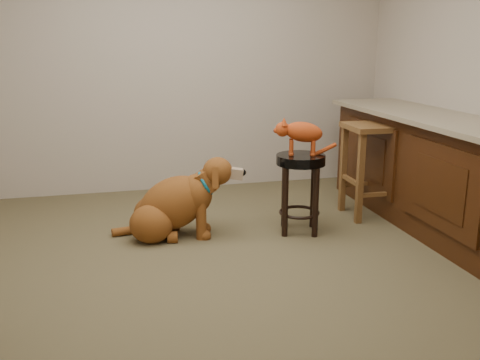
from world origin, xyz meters
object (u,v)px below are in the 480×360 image
object	(u,v)px
padded_stool	(300,178)
wood_stool	(370,169)
tabby_kitten	(300,133)
golden_retriever	(174,205)

from	to	relation	value
padded_stool	wood_stool	world-z (taller)	wood_stool
wood_stool	tabby_kitten	xyz separation A→B (m)	(-0.76, -0.24, 0.39)
padded_stool	tabby_kitten	xyz separation A→B (m)	(-0.01, 0.00, 0.36)
padded_stool	wood_stool	distance (m)	0.79
wood_stool	golden_retriever	size ratio (longest dim) A/B	0.77
golden_retriever	tabby_kitten	distance (m)	1.15
tabby_kitten	wood_stool	bearing A→B (deg)	34.81
padded_stool	golden_retriever	xyz separation A→B (m)	(-1.00, 0.14, -0.20)
wood_stool	golden_retriever	world-z (taller)	wood_stool
golden_retriever	tabby_kitten	size ratio (longest dim) A/B	2.05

